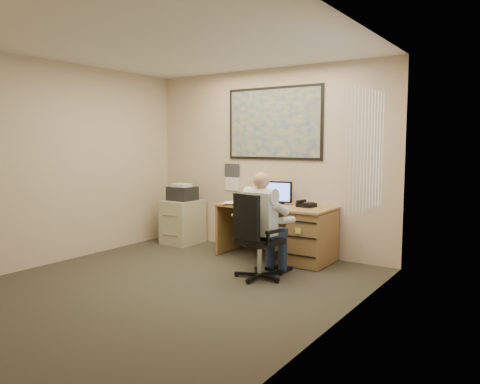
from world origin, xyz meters
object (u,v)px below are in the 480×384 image
Objects in this scene: desk at (298,229)px; office_chair at (259,254)px; filing_cabinet at (183,218)px; person at (261,225)px.

office_chair is at bearing -90.01° from desk.
person is (2.06, -0.96, 0.22)m from filing_cabinet.
office_chair is 0.81× the size of person.
filing_cabinet is 0.76× the size of person.
filing_cabinet is 2.29m from person.
office_chair is (-0.00, -1.03, -0.14)m from desk.
desk is at bearing 0.67° from filing_cabinet.
person is (-0.01, -0.95, 0.20)m from desk.
person reaches higher than filing_cabinet.
person is at bearing 112.73° from office_chair.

